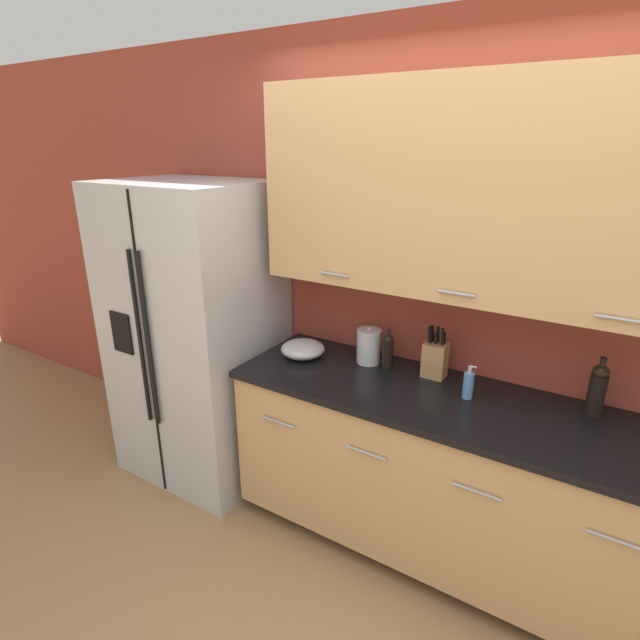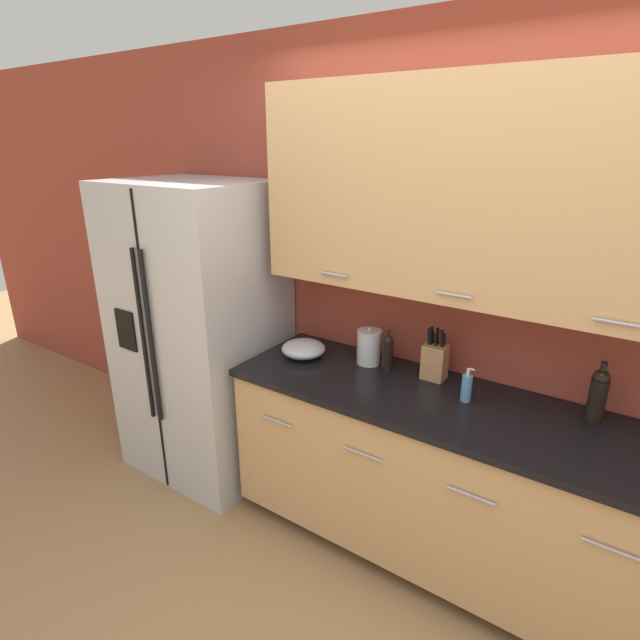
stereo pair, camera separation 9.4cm
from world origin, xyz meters
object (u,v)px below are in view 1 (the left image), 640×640
soap_dispenser (468,385)px  oil_bottle (388,351)px  knife_block (435,358)px  wine_bottle (597,389)px  steel_canister (369,346)px  refrigerator (197,335)px  mixing_bowl (303,349)px

soap_dispenser → oil_bottle: oil_bottle is taller
knife_block → wine_bottle: size_ratio=1.01×
wine_bottle → steel_canister: (-1.08, -0.03, -0.03)m
refrigerator → mixing_bowl: size_ratio=7.55×
refrigerator → steel_canister: 1.09m
knife_block → mixing_bowl: (-0.70, -0.15, -0.06)m
soap_dispenser → oil_bottle: (-0.45, 0.10, 0.03)m
oil_bottle → mixing_bowl: 0.48m
soap_dispenser → steel_canister: 0.58m
wine_bottle → oil_bottle: size_ratio=1.26×
mixing_bowl → steel_canister: bearing=20.2°
mixing_bowl → oil_bottle: bearing=13.7°
knife_block → soap_dispenser: bearing=-32.6°
soap_dispenser → steel_canister: (-0.57, 0.11, 0.03)m
knife_block → steel_canister: (-0.36, -0.02, -0.01)m
mixing_bowl → refrigerator: bearing=-173.0°
steel_canister → wine_bottle: bearing=1.7°
oil_bottle → steel_canister: (-0.12, 0.01, -0.01)m
refrigerator → wine_bottle: (2.15, 0.25, 0.12)m
refrigerator → soap_dispenser: refrigerator is taller
mixing_bowl → soap_dispenser: bearing=0.9°
steel_canister → mixing_bowl: (-0.34, -0.13, -0.05)m
oil_bottle → mixing_bowl: bearing=-166.3°
steel_canister → mixing_bowl: bearing=-159.8°
oil_bottle → steel_canister: size_ratio=1.06×
refrigerator → knife_block: (1.43, 0.24, 0.09)m
knife_block → oil_bottle: knife_block is taller
wine_bottle → steel_canister: wine_bottle is taller
wine_bottle → soap_dispenser: 0.53m
steel_canister → mixing_bowl: size_ratio=0.84×
knife_block → oil_bottle: 0.25m
soap_dispenser → mixing_bowl: soap_dispenser is taller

